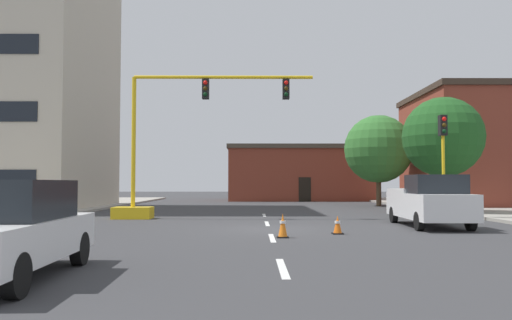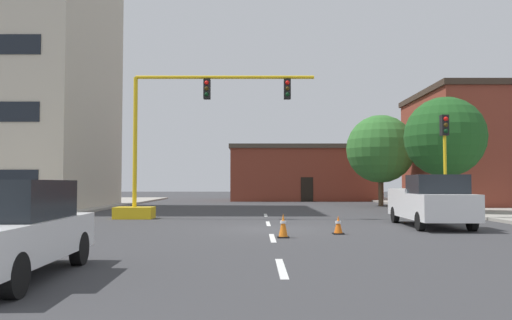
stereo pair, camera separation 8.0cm
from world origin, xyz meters
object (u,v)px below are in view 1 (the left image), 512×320
traffic_cone_roadside_a (338,225)px  traffic_cone_roadside_b (283,226)px  sedan_white_near_left (7,228)px  tree_right_mid (443,137)px  pickup_truck_white (429,201)px  tree_right_far (378,149)px  traffic_light_pole_right (443,143)px  traffic_signal_gantry (159,171)px

traffic_cone_roadside_a → traffic_cone_roadside_b: bearing=-149.4°
sedan_white_near_left → traffic_cone_roadside_b: sedan_white_near_left is taller
tree_right_mid → pickup_truck_white: size_ratio=1.16×
sedan_white_near_left → traffic_cone_roadside_b: size_ratio=6.07×
traffic_cone_roadside_a → tree_right_far: bearing=72.5°
traffic_cone_roadside_a → pickup_truck_white: bearing=35.0°
traffic_light_pole_right → tree_right_mid: size_ratio=0.76×
sedan_white_near_left → traffic_cone_roadside_a: size_ratio=7.51×
traffic_light_pole_right → traffic_cone_roadside_a: bearing=-133.1°
traffic_light_pole_right → tree_right_far: 14.11m
tree_right_far → traffic_cone_roadside_a: size_ratio=10.98×
traffic_cone_roadside_b → traffic_signal_gantry: bearing=122.6°
traffic_light_pole_right → traffic_cone_roadside_b: 11.23m
traffic_light_pole_right → traffic_signal_gantry: bearing=175.8°
tree_right_far → traffic_light_pole_right: bearing=-92.1°
traffic_cone_roadside_a → traffic_light_pole_right: bearing=46.9°
tree_right_mid → tree_right_far: bearing=96.1°
traffic_signal_gantry → sedan_white_near_left: traffic_signal_gantry is taller
traffic_light_pole_right → traffic_cone_roadside_a: traffic_light_pole_right is taller
tree_right_far → sedan_white_near_left: (-13.55, -28.26, -3.29)m
tree_right_mid → pickup_truck_white: tree_right_mid is taller
traffic_signal_gantry → traffic_cone_roadside_b: 10.16m
traffic_cone_roadside_a → traffic_cone_roadside_b: 2.18m
traffic_cone_roadside_a → traffic_cone_roadside_b: (-1.88, -1.11, 0.07)m
tree_right_mid → sedan_white_near_left: tree_right_mid is taller
traffic_light_pole_right → traffic_cone_roadside_b: bearing=-136.4°
sedan_white_near_left → traffic_cone_roadside_a: 10.62m
tree_right_mid → pickup_truck_white: (-3.47, -7.68, -3.18)m
traffic_light_pole_right → sedan_white_near_left: traffic_light_pole_right is taller
pickup_truck_white → traffic_cone_roadside_b: bearing=-146.3°
pickup_truck_white → traffic_cone_roadside_b: 7.10m
pickup_truck_white → traffic_cone_roadside_a: size_ratio=8.98×
traffic_cone_roadside_b → tree_right_far: bearing=68.9°
tree_right_far → pickup_truck_white: size_ratio=1.22×
sedan_white_near_left → tree_right_mid: bearing=51.5°
traffic_cone_roadside_b → sedan_white_near_left: bearing=-127.9°
traffic_light_pole_right → pickup_truck_white: size_ratio=0.88×
pickup_truck_white → traffic_cone_roadside_a: 4.94m
traffic_light_pole_right → traffic_cone_roadside_b: (-7.80, -7.43, -3.16)m
tree_right_mid → traffic_cone_roadside_a: tree_right_mid is taller
tree_right_far → traffic_cone_roadside_b: tree_right_far is taller
traffic_signal_gantry → traffic_cone_roadside_b: size_ratio=12.57×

